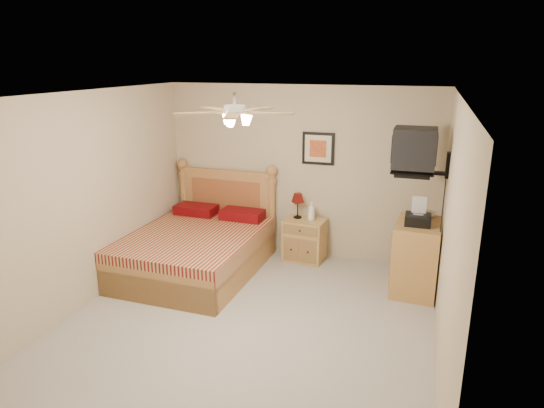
{
  "coord_description": "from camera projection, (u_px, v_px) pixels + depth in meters",
  "views": [
    {
      "loc": [
        1.74,
        -4.44,
        2.82
      ],
      "look_at": [
        0.01,
        0.9,
        1.15
      ],
      "focal_mm": 32.0,
      "sensor_mm": 36.0,
      "label": 1
    }
  ],
  "objects": [
    {
      "name": "table_lamp",
      "position": [
        298.0,
        205.0,
        7.01
      ],
      "size": [
        0.21,
        0.21,
        0.37
      ],
      "primitive_type": null,
      "rotation": [
        0.0,
        0.0,
        -0.04
      ],
      "color": "#62110D",
      "rests_on": "nightstand"
    },
    {
      "name": "bed",
      "position": [
        194.0,
        225.0,
        6.54
      ],
      "size": [
        1.65,
        2.14,
        1.36
      ],
      "primitive_type": null,
      "rotation": [
        0.0,
        0.0,
        -0.03
      ],
      "color": "#A16640",
      "rests_on": "ground"
    },
    {
      "name": "nightstand",
      "position": [
        305.0,
        240.0,
        7.06
      ],
      "size": [
        0.6,
        0.47,
        0.62
      ],
      "primitive_type": "cube",
      "rotation": [
        0.0,
        0.0,
        -0.07
      ],
      "color": "#B7864B",
      "rests_on": "ground"
    },
    {
      "name": "magazine_lower",
      "position": [
        417.0,
        215.0,
        6.2
      ],
      "size": [
        0.28,
        0.31,
        0.02
      ],
      "primitive_type": "imported",
      "rotation": [
        0.0,
        0.0,
        0.4
      ],
      "color": "#C1B19B",
      "rests_on": "dresser"
    },
    {
      "name": "ceiling_fan",
      "position": [
        235.0,
        112.0,
        4.51
      ],
      "size": [
        1.14,
        1.14,
        0.28
      ],
      "primitive_type": null,
      "color": "white",
      "rests_on": "ceiling"
    },
    {
      "name": "wall_right",
      "position": [
        449.0,
        240.0,
        4.42
      ],
      "size": [
        0.04,
        4.5,
        2.5
      ],
      "primitive_type": "cube",
      "color": "#BEAB8C",
      "rests_on": "ground"
    },
    {
      "name": "floor",
      "position": [
        246.0,
        325.0,
        5.37
      ],
      "size": [
        4.5,
        4.5,
        0.0
      ],
      "primitive_type": "plane",
      "color": "#A19A91",
      "rests_on": "ground"
    },
    {
      "name": "framed_picture",
      "position": [
        318.0,
        149.0,
        6.86
      ],
      "size": [
        0.46,
        0.04,
        0.46
      ],
      "primitive_type": "cube",
      "color": "black",
      "rests_on": "wall_back"
    },
    {
      "name": "wall_back",
      "position": [
        300.0,
        172.0,
        7.06
      ],
      "size": [
        4.0,
        0.04,
        2.5
      ],
      "primitive_type": "cube",
      "color": "#BEAB8C",
      "rests_on": "ground"
    },
    {
      "name": "lotion_bottle",
      "position": [
        311.0,
        211.0,
        6.92
      ],
      "size": [
        0.11,
        0.11,
        0.27
      ],
      "primitive_type": "imported",
      "rotation": [
        0.0,
        0.0,
        -0.03
      ],
      "color": "white",
      "rests_on": "nightstand"
    },
    {
      "name": "wall_front",
      "position": [
        112.0,
        328.0,
        2.96
      ],
      "size": [
        4.0,
        0.04,
        2.5
      ],
      "primitive_type": "cube",
      "color": "#BEAB8C",
      "rests_on": "ground"
    },
    {
      "name": "wall_left",
      "position": [
        83.0,
        202.0,
        5.6
      ],
      "size": [
        0.04,
        4.5,
        2.5
      ],
      "primitive_type": "cube",
      "color": "#BEAB8C",
      "rests_on": "ground"
    },
    {
      "name": "ceiling",
      "position": [
        242.0,
        95.0,
        4.65
      ],
      "size": [
        4.0,
        4.5,
        0.04
      ],
      "primitive_type": "cube",
      "color": "white",
      "rests_on": "ground"
    },
    {
      "name": "wall_tv",
      "position": [
        428.0,
        152.0,
        5.56
      ],
      "size": [
        0.56,
        0.46,
        0.58
      ],
      "primitive_type": null,
      "color": "black",
      "rests_on": "wall_right"
    },
    {
      "name": "fax_machine",
      "position": [
        419.0,
        212.0,
        5.82
      ],
      "size": [
        0.31,
        0.32,
        0.32
      ],
      "primitive_type": null,
      "rotation": [
        0.0,
        0.0,
        0.01
      ],
      "color": "black",
      "rests_on": "dresser"
    },
    {
      "name": "magazine_upper",
      "position": [
        419.0,
        213.0,
        6.21
      ],
      "size": [
        0.22,
        0.28,
        0.02
      ],
      "primitive_type": "imported",
      "rotation": [
        0.0,
        0.0,
        -0.08
      ],
      "color": "gray",
      "rests_on": "magazine_lower"
    },
    {
      "name": "dresser",
      "position": [
        416.0,
        257.0,
        6.06
      ],
      "size": [
        0.58,
        0.8,
        0.91
      ],
      "primitive_type": "cube",
      "rotation": [
        0.0,
        0.0,
        -0.05
      ],
      "color": "#AF823F",
      "rests_on": "ground"
    }
  ]
}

